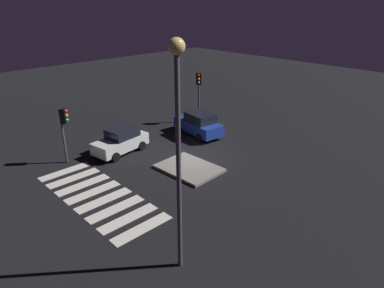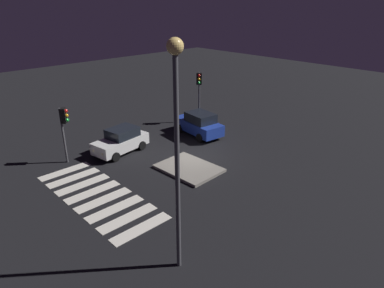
{
  "view_description": "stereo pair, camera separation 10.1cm",
  "coord_description": "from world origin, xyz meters",
  "px_view_note": "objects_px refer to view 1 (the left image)",
  "views": [
    {
      "loc": [
        15.33,
        -14.84,
        10.03
      ],
      "look_at": [
        0.0,
        0.0,
        1.0
      ],
      "focal_mm": 32.43,
      "sensor_mm": 36.0,
      "label": 1
    },
    {
      "loc": [
        15.4,
        -14.76,
        10.03
      ],
      "look_at": [
        0.0,
        0.0,
        1.0
      ],
      "focal_mm": 32.43,
      "sensor_mm": 36.0,
      "label": 2
    }
  ],
  "objects_px": {
    "car_white": "(121,141)",
    "traffic_light_south": "(64,122)",
    "traffic_light_west": "(199,85)",
    "traffic_island": "(189,168)",
    "street_lamp": "(178,128)",
    "car_blue": "(199,124)"
  },
  "relations": [
    {
      "from": "street_lamp",
      "to": "traffic_island",
      "type": "bearing_deg",
      "value": 133.96
    },
    {
      "from": "traffic_island",
      "to": "street_lamp",
      "type": "xyz_separation_m",
      "value": [
        5.89,
        -6.11,
        5.86
      ]
    },
    {
      "from": "traffic_light_south",
      "to": "traffic_light_west",
      "type": "xyz_separation_m",
      "value": [
        0.29,
        11.75,
        0.46
      ]
    },
    {
      "from": "car_white",
      "to": "traffic_light_south",
      "type": "height_order",
      "value": "traffic_light_south"
    },
    {
      "from": "street_lamp",
      "to": "car_blue",
      "type": "bearing_deg",
      "value": 131.98
    },
    {
      "from": "traffic_island",
      "to": "traffic_light_west",
      "type": "xyz_separation_m",
      "value": [
        -5.97,
        6.82,
        3.18
      ]
    },
    {
      "from": "car_white",
      "to": "street_lamp",
      "type": "xyz_separation_m",
      "value": [
        11.15,
        -4.57,
        5.1
      ]
    },
    {
      "from": "car_white",
      "to": "traffic_light_west",
      "type": "bearing_deg",
      "value": 176.44
    },
    {
      "from": "traffic_island",
      "to": "street_lamp",
      "type": "distance_m",
      "value": 10.32
    },
    {
      "from": "traffic_light_west",
      "to": "car_white",
      "type": "bearing_deg",
      "value": -36.62
    },
    {
      "from": "car_white",
      "to": "traffic_light_south",
      "type": "relative_size",
      "value": 1.12
    },
    {
      "from": "traffic_island",
      "to": "car_blue",
      "type": "relative_size",
      "value": 0.89
    },
    {
      "from": "traffic_island",
      "to": "car_blue",
      "type": "xyz_separation_m",
      "value": [
        -3.84,
        4.71,
        0.82
      ]
    },
    {
      "from": "traffic_island",
      "to": "traffic_light_west",
      "type": "bearing_deg",
      "value": 131.19
    },
    {
      "from": "car_white",
      "to": "traffic_light_south",
      "type": "bearing_deg",
      "value": -24.89
    },
    {
      "from": "street_lamp",
      "to": "traffic_light_west",
      "type": "bearing_deg",
      "value": 132.53
    },
    {
      "from": "car_blue",
      "to": "street_lamp",
      "type": "height_order",
      "value": "street_lamp"
    },
    {
      "from": "car_blue",
      "to": "traffic_light_west",
      "type": "xyz_separation_m",
      "value": [
        -2.13,
        2.11,
        2.36
      ]
    },
    {
      "from": "traffic_light_west",
      "to": "street_lamp",
      "type": "xyz_separation_m",
      "value": [
        11.86,
        -12.93,
        2.68
      ]
    },
    {
      "from": "traffic_island",
      "to": "car_blue",
      "type": "bearing_deg",
      "value": 129.21
    },
    {
      "from": "traffic_island",
      "to": "traffic_light_west",
      "type": "height_order",
      "value": "traffic_light_west"
    },
    {
      "from": "traffic_island",
      "to": "car_white",
      "type": "distance_m",
      "value": 5.53
    }
  ]
}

